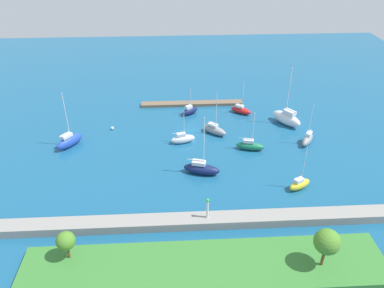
{
  "coord_description": "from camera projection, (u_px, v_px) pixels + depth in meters",
  "views": [
    {
      "loc": [
        3.77,
        74.32,
        42.23
      ],
      "look_at": [
        0.0,
        7.93,
        1.5
      ],
      "focal_mm": 35.04,
      "sensor_mm": 36.0,
      "label": 1
    }
  ],
  "objects": [
    {
      "name": "harbor_beacon",
      "position": [
        208.0,
        207.0,
        58.01
      ],
      "size": [
        0.56,
        0.56,
        3.73
      ],
      "color": "silver",
      "rests_on": "breakwater"
    },
    {
      "name": "sailboat_gray_off_beacon",
      "position": [
        308.0,
        139.0,
        80.42
      ],
      "size": [
        4.33,
        5.15,
        9.63
      ],
      "rotation": [
        0.0,
        0.0,
        0.95
      ],
      "color": "gray",
      "rests_on": "water"
    },
    {
      "name": "sailboat_white_near_pier",
      "position": [
        183.0,
        139.0,
        80.7
      ],
      "size": [
        5.46,
        2.76,
        7.7
      ],
      "rotation": [
        0.0,
        0.0,
        3.37
      ],
      "color": "white",
      "rests_on": "water"
    },
    {
      "name": "pier_dock",
      "position": [
        192.0,
        104.0,
        97.33
      ],
      "size": [
        26.15,
        2.41,
        0.74
      ],
      "primitive_type": "cube",
      "color": "brown",
      "rests_on": "ground"
    },
    {
      "name": "sailboat_white_by_breakwater",
      "position": [
        287.0,
        118.0,
        87.68
      ],
      "size": [
        6.59,
        7.85,
        13.8
      ],
      "rotation": [
        0.0,
        0.0,
        5.33
      ],
      "color": "white",
      "rests_on": "water"
    },
    {
      "name": "sailboat_yellow_lone_south",
      "position": [
        300.0,
        184.0,
        67.16
      ],
      "size": [
        4.85,
        3.58,
        8.95
      ],
      "rotation": [
        0.0,
        0.0,
        3.62
      ],
      "color": "yellow",
      "rests_on": "water"
    },
    {
      "name": "shoreline_park",
      "position": [
        205.0,
        267.0,
        51.94
      ],
      "size": [
        50.84,
        9.24,
        1.03
      ],
      "primitive_type": "cube",
      "color": "#387A33",
      "rests_on": "ground"
    },
    {
      "name": "water",
      "position": [
        190.0,
        132.0,
        85.52
      ],
      "size": [
        160.0,
        160.0,
        0.0
      ],
      "primitive_type": "plane",
      "color": "#19567F",
      "rests_on": "ground"
    },
    {
      "name": "sailboat_blue_far_north",
      "position": [
        70.0,
        141.0,
        79.41
      ],
      "size": [
        5.65,
        6.54,
        12.28
      ],
      "rotation": [
        0.0,
        0.0,
        4.07
      ],
      "color": "#2347B2",
      "rests_on": "water"
    },
    {
      "name": "sailboat_navy_far_south",
      "position": [
        201.0,
        168.0,
        71.05
      ],
      "size": [
        7.29,
        4.09,
        12.1
      ],
      "rotation": [
        0.0,
        0.0,
        2.86
      ],
      "color": "#141E4C",
      "rests_on": "water"
    },
    {
      "name": "breakwater",
      "position": [
        200.0,
        221.0,
        59.46
      ],
      "size": [
        69.84,
        2.92,
        1.47
      ],
      "primitive_type": "cube",
      "color": "gray",
      "rests_on": "ground"
    },
    {
      "name": "mooring_buoy_white",
      "position": [
        112.0,
        128.0,
        86.12
      ],
      "size": [
        0.73,
        0.73,
        0.73
      ],
      "primitive_type": "sphere",
      "color": "white",
      "rests_on": "water"
    },
    {
      "name": "park_tree_east",
      "position": [
        66.0,
        241.0,
        51.17
      ],
      "size": [
        2.68,
        2.68,
        4.52
      ],
      "color": "brown",
      "rests_on": "shoreline_park"
    },
    {
      "name": "sailboat_green_inner_mooring",
      "position": [
        250.0,
        146.0,
        78.4
      ],
      "size": [
        6.17,
        3.19,
        8.78
      ],
      "rotation": [
        0.0,
        0.0,
        2.89
      ],
      "color": "#19724C",
      "rests_on": "water"
    },
    {
      "name": "sailboat_navy_east_end",
      "position": [
        190.0,
        111.0,
        92.41
      ],
      "size": [
        4.67,
        4.05,
        6.9
      ],
      "rotation": [
        0.0,
        0.0,
        3.78
      ],
      "color": "#141E4C",
      "rests_on": "water"
    },
    {
      "name": "sailboat_red_lone_north",
      "position": [
        241.0,
        110.0,
        92.93
      ],
      "size": [
        5.4,
        4.54,
        8.45
      ],
      "rotation": [
        0.0,
        0.0,
        2.53
      ],
      "color": "red",
      "rests_on": "water"
    },
    {
      "name": "park_tree_mideast",
      "position": [
        327.0,
        242.0,
        49.45
      ],
      "size": [
        3.54,
        3.54,
        6.13
      ],
      "color": "brown",
      "rests_on": "shoreline_park"
    },
    {
      "name": "sailboat_gray_along_channel",
      "position": [
        215.0,
        130.0,
        84.12
      ],
      "size": [
        5.76,
        5.34,
        10.28
      ],
      "rotation": [
        0.0,
        0.0,
        2.43
      ],
      "color": "gray",
      "rests_on": "water"
    }
  ]
}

